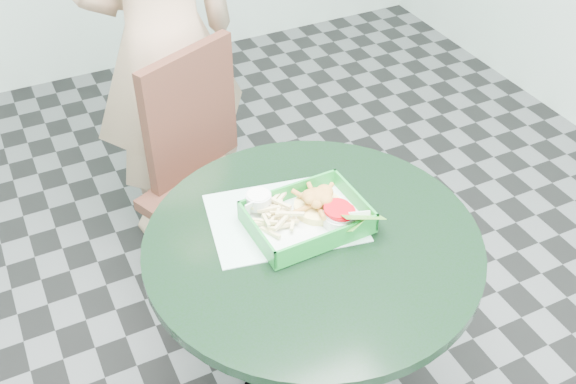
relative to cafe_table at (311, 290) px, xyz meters
name	(u,v)px	position (x,y,z in m)	size (l,w,h in m)	color
cafe_table	(311,290)	(0.00, 0.00, 0.00)	(0.85, 0.85, 0.75)	black
dining_chair	(204,169)	(-0.05, 0.69, -0.05)	(0.39, 0.39, 0.93)	black
diner_person	(160,19)	(-0.04, 1.05, 0.35)	(0.68, 0.44, 1.86)	#D6A886
placemat	(285,223)	(-0.03, 0.10, 0.17)	(0.38, 0.29, 0.00)	#ADD9CA
food_basket	(307,227)	(0.01, 0.05, 0.19)	(0.29, 0.21, 0.06)	#17872D
crab_sandwich	(319,206)	(0.06, 0.07, 0.22)	(0.13, 0.13, 0.07)	#E6D276
fries_pile	(275,217)	(-0.06, 0.10, 0.21)	(0.10, 0.11, 0.04)	beige
sauce_ramekin	(259,204)	(-0.08, 0.15, 0.22)	(0.07, 0.07, 0.04)	silver
garnish_cup	(344,222)	(0.09, 0.00, 0.21)	(0.13, 0.12, 0.05)	white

